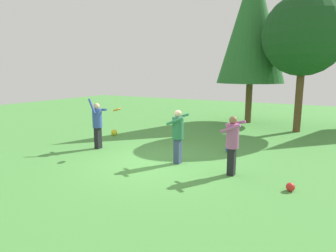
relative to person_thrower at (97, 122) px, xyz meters
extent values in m
plane|color=#4C9342|center=(2.75, -0.35, -1.00)|extent=(40.00, 40.00, 0.00)
cube|color=black|center=(0.00, 0.00, -0.61)|extent=(0.19, 0.22, 0.78)
cylinder|color=#334C9E|center=(0.00, 0.00, 0.12)|extent=(0.34, 0.34, 0.68)
sphere|color=beige|center=(0.00, 0.00, 0.56)|extent=(0.22, 0.22, 0.22)
cylinder|color=#334C9E|center=(0.05, 0.19, 0.42)|extent=(0.59, 0.21, 0.13)
cylinder|color=#334C9E|center=(-0.05, -0.19, 0.58)|extent=(0.39, 0.16, 0.53)
cube|color=black|center=(5.15, -0.40, -0.62)|extent=(0.19, 0.22, 0.76)
cylinder|color=#A85693|center=(5.15, -0.40, 0.09)|extent=(0.34, 0.34, 0.66)
sphere|color=#8C6647|center=(5.15, -0.40, 0.52)|extent=(0.22, 0.22, 0.22)
cylinder|color=#A85693|center=(5.15, -0.60, 0.33)|extent=(0.55, 0.10, 0.29)
cylinder|color=#A85693|center=(5.16, -0.20, 0.40)|extent=(0.57, 0.10, 0.23)
cube|color=#38476B|center=(3.39, -0.18, -0.61)|extent=(0.19, 0.22, 0.77)
cylinder|color=#2D7551|center=(3.39, -0.18, 0.11)|extent=(0.34, 0.34, 0.67)
sphere|color=beige|center=(3.39, -0.18, 0.55)|extent=(0.22, 0.22, 0.22)
cylinder|color=#2D7551|center=(3.40, -0.38, 0.35)|extent=(0.56, 0.10, 0.29)
cylinder|color=#2D7551|center=(3.38, 0.02, 0.43)|extent=(0.57, 0.10, 0.26)
cylinder|color=orange|center=(1.15, -0.27, 0.54)|extent=(0.28, 0.29, 0.12)
sphere|color=yellow|center=(-0.93, 2.04, -0.86)|extent=(0.28, 0.28, 0.28)
sphere|color=blue|center=(4.38, 1.82, -0.87)|extent=(0.25, 0.25, 0.25)
sphere|color=red|center=(6.72, -0.81, -0.89)|extent=(0.21, 0.21, 0.21)
cylinder|color=brown|center=(6.00, 6.94, 0.66)|extent=(0.33, 0.33, 3.31)
sphere|color=#19471E|center=(6.00, 6.94, 3.41)|extent=(3.64, 3.64, 3.64)
cylinder|color=brown|center=(3.33, 8.41, 0.98)|extent=(0.34, 0.34, 3.97)
cone|color=#28662D|center=(3.33, 8.41, 4.36)|extent=(3.57, 3.57, 6.35)
camera|label=1|loc=(7.45, -8.02, 1.79)|focal=31.80mm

